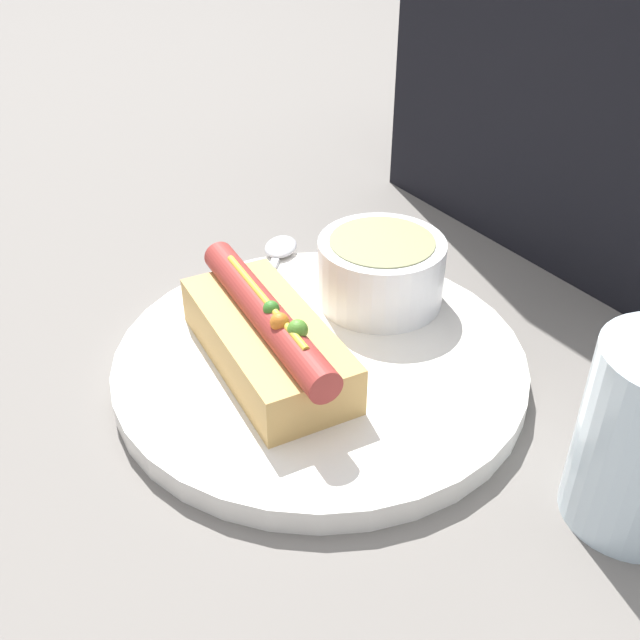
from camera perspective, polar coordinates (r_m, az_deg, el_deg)
name	(u,v)px	position (r m, az deg, el deg)	size (l,w,h in m)	color
ground_plane	(320,373)	(0.55, 0.00, -4.09)	(4.00, 4.00, 0.00)	slate
dinner_plate	(320,364)	(0.55, 0.00, -3.35)	(0.30, 0.30, 0.02)	white
hot_dog	(267,337)	(0.52, -4.06, -1.28)	(0.18, 0.09, 0.06)	tan
soup_bowl	(381,269)	(0.59, 4.66, 3.92)	(0.10, 0.10, 0.05)	white
spoon	(274,261)	(0.65, -3.50, 4.53)	(0.14, 0.14, 0.01)	#B7B7BC
salt_shaker	(526,207)	(0.73, 15.42, 8.32)	(0.03, 0.03, 0.07)	silver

